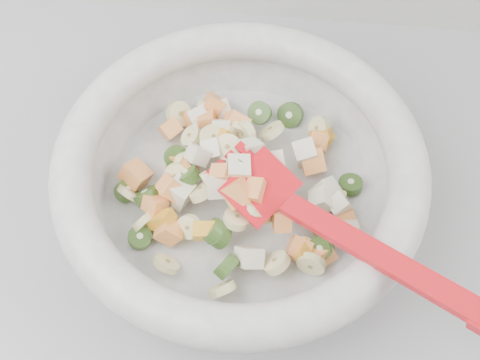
# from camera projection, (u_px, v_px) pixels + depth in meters

# --- Properties ---
(counter) EXTENTS (2.00, 0.60, 0.90)m
(counter) POSITION_uv_depth(u_px,v_px,m) (127.00, 322.00, 1.02)
(counter) COLOR gray
(counter) RESTS_ON ground
(mixing_bowl) EXTENTS (0.39, 0.36, 0.13)m
(mixing_bowl) POSITION_uv_depth(u_px,v_px,m) (240.00, 176.00, 0.58)
(mixing_bowl) COLOR silver
(mixing_bowl) RESTS_ON counter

